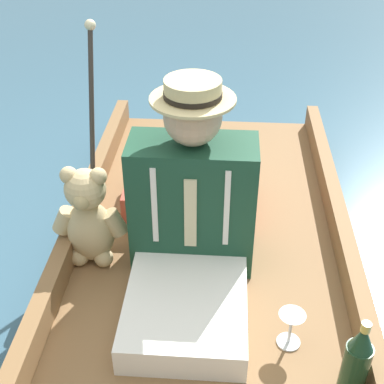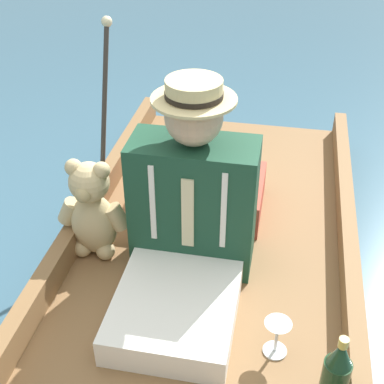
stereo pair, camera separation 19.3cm
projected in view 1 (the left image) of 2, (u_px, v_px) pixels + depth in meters
name	position (u px, v px, depth m)	size (l,w,h in m)	color
ground_plane	(205.00, 291.00, 2.16)	(16.00, 16.00, 0.00)	#385B70
punt_boat	(205.00, 278.00, 2.12)	(1.15, 2.55, 0.23)	brown
seat_cushion	(190.00, 192.00, 2.40)	(0.55, 0.39, 0.15)	#B24738
seated_person	(191.00, 217.00, 1.93)	(0.46, 0.72, 0.76)	white
teddy_bear	(89.00, 219.00, 2.03)	(0.30, 0.17, 0.43)	tan
wine_glass	(291.00, 322.00, 1.74)	(0.09, 0.09, 0.13)	silver
walking_cane	(92.00, 116.00, 2.12)	(0.04, 0.34, 0.83)	#2D2823
champagne_bottle	(357.00, 362.00, 1.56)	(0.08, 0.08, 0.30)	#19381E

